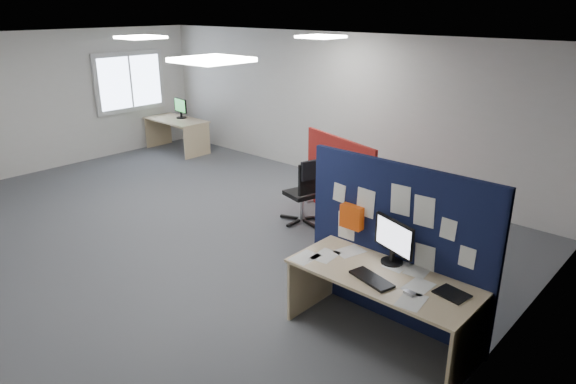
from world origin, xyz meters
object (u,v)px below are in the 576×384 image
Objects in this scene: main_desk at (384,288)px; monitor_second at (181,107)px; red_divider at (339,178)px; second_desk at (178,127)px; navy_divider at (395,245)px; monitor_main at (393,240)px; office_chair at (306,188)px.

monitor_second is at bearing 157.26° from main_desk.
red_divider is 5.04m from second_desk.
navy_divider is 7.60m from second_desk.
second_desk is (-5.00, 0.64, -0.07)m from red_divider.
navy_divider reaches higher than monitor_main.
monitor_main is 2.78m from office_chair.
monitor_main is 7.74m from monitor_second.
second_desk is at bearing -179.84° from office_chair.
navy_divider is at bearing -15.11° from office_chair.
second_desk is (-7.20, 2.71, -0.44)m from monitor_main.
main_desk and second_desk have the same top height.
main_desk is at bearing -28.79° from red_divider.
red_divider is at bearing -7.26° from second_desk.
main_desk is 0.48m from monitor_main.
monitor_second is (-7.15, 2.69, 0.11)m from navy_divider.
monitor_main is 0.32× the size of red_divider.
office_chair is (4.87, -1.38, -0.39)m from monitor_second.
monitor_main is (0.05, -0.14, 0.12)m from navy_divider.
main_desk is 7.89m from monitor_second.
monitor_main is at bearing -17.08° from office_chair.
second_desk is (-7.15, 2.57, -0.32)m from navy_divider.
main_desk is 2.93m from office_chair.
main_desk is (0.11, -0.35, -0.30)m from navy_divider.
office_chair is (-2.34, 1.45, -0.40)m from monitor_main.
office_chair is (-2.29, 1.31, -0.28)m from navy_divider.
red_divider is (-2.19, 2.07, -0.37)m from monitor_main.
office_chair reaches higher than main_desk.
navy_divider reaches higher than red_divider.
monitor_second reaches higher than office_chair.
navy_divider is at bearing 107.94° from main_desk.
monitor_main is at bearing 106.63° from main_desk.
main_desk is at bearing -20.02° from office_chair.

